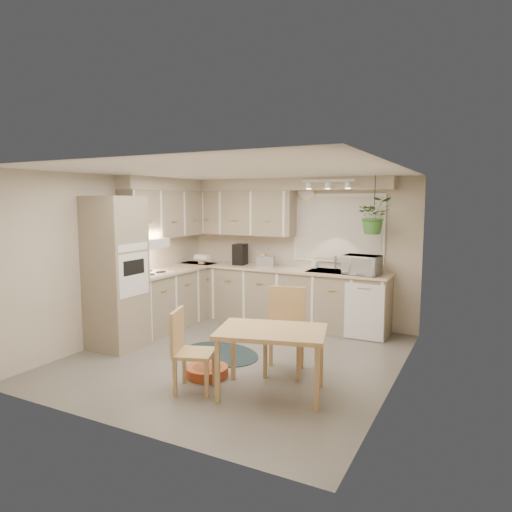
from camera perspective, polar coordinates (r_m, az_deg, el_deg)
name	(u,v)px	position (r m, az deg, el deg)	size (l,w,h in m)	color
floor	(236,357)	(6.11, -2.56, -12.55)	(4.20, 4.20, 0.00)	#605B54
ceiling	(235,171)	(5.77, -2.69, 10.54)	(4.20, 4.20, 0.00)	white
wall_back	(297,251)	(7.70, 5.16, 0.67)	(4.00, 0.04, 2.40)	#BCAF9B
wall_front	(115,298)	(4.16, -17.20, -5.00)	(4.00, 0.04, 2.40)	#BCAF9B
wall_left	(117,258)	(7.02, -16.94, -0.21)	(0.04, 4.20, 2.40)	#BCAF9B
wall_right	(396,279)	(5.14, 17.15, -2.75)	(0.04, 4.20, 2.40)	#BCAF9B
base_cab_left	(172,298)	(7.60, -10.49, -5.23)	(0.60, 1.85, 0.90)	gray
base_cab_back	(279,297)	(7.62, 2.85, -5.09)	(3.60, 0.60, 0.90)	gray
counter_left	(172,270)	(7.51, -10.51, -1.73)	(0.64, 1.89, 0.04)	beige
counter_back	(279,269)	(7.53, 2.84, -1.60)	(3.64, 0.64, 0.04)	beige
oven_stack	(116,273)	(6.55, -17.12, -2.04)	(0.65, 0.65, 2.10)	gray
wall_oven_face	(134,275)	(6.33, -15.04, -2.27)	(0.02, 0.56, 0.58)	silver
upper_cab_left	(168,214)	(7.61, -10.90, 5.22)	(0.35, 2.00, 0.75)	gray
upper_cab_back	(240,213)	(7.93, -2.01, 5.40)	(2.00, 0.35, 0.75)	gray
soffit_left	(166,184)	(7.63, -11.13, 8.78)	(0.30, 2.00, 0.20)	#BCAF9B
soffit_back	(283,185)	(7.60, 3.41, 8.91)	(3.60, 0.30, 0.20)	#BCAF9B
cooktop	(148,274)	(7.06, -13.30, -2.15)	(0.52, 0.58, 0.02)	silver
range_hood	(146,243)	(7.02, -13.53, 1.54)	(0.40, 0.60, 0.14)	silver
window_blinds	(337,228)	(7.40, 10.15, 3.44)	(1.40, 0.02, 1.00)	beige
window_frame	(338,228)	(7.41, 10.17, 3.45)	(1.50, 0.02, 1.10)	silver
sink	(331,274)	(7.22, 9.40, -2.22)	(0.70, 0.48, 0.10)	#95979C
dishwasher_front	(364,312)	(6.86, 13.33, -6.84)	(0.58, 0.01, 0.83)	silver
track_light_bar	(328,181)	(6.90, 8.99, 9.29)	(0.80, 0.04, 0.04)	silver
wall_clock	(306,192)	(7.57, 6.22, 7.98)	(0.30, 0.30, 0.03)	gold
dining_table	(271,362)	(4.92, 1.95, -13.08)	(1.12, 0.75, 0.70)	tan
chair_left	(195,351)	(5.01, -7.68, -11.66)	(0.41, 0.41, 0.89)	tan
chair_back	(284,331)	(5.47, 3.56, -9.40)	(0.47, 0.47, 1.00)	tan
braided_rug	(220,354)	(6.25, -4.51, -12.06)	(1.16, 0.87, 0.01)	black
pet_bed	(207,371)	(5.51, -6.12, -14.16)	(0.49, 0.49, 0.11)	#9E451F
microwave	(362,263)	(6.96, 13.09, -0.83)	(0.52, 0.29, 0.36)	silver
soap_bottle	(315,266)	(7.45, 7.35, -1.27)	(0.08, 0.18, 0.08)	silver
hanging_plant	(374,220)	(6.87, 14.54, 4.40)	(0.48, 0.54, 0.42)	#396F2C
coffee_maker	(240,254)	(7.84, -2.00, 0.20)	(0.20, 0.25, 0.36)	black
toaster	(266,261)	(7.65, 1.21, -0.65)	(0.29, 0.17, 0.18)	#95979C
knife_block	(263,260)	(7.70, 0.87, -0.46)	(0.10, 0.10, 0.21)	tan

